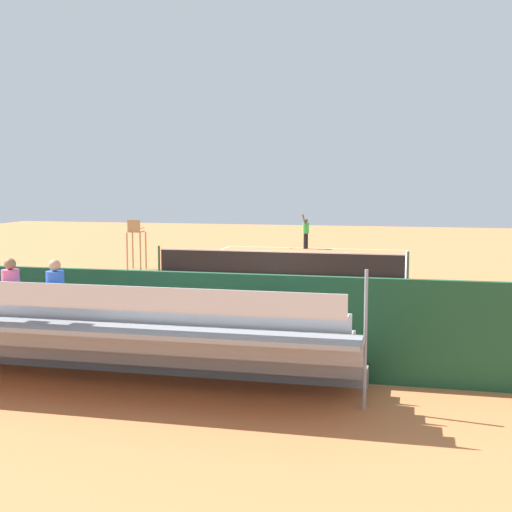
% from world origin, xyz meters
% --- Properties ---
extents(ground_plane, '(60.00, 60.00, 0.00)m').
position_xyz_m(ground_plane, '(0.00, 0.00, 0.00)').
color(ground_plane, '#D17542').
extents(court_line_markings, '(10.10, 22.20, 0.01)m').
position_xyz_m(court_line_markings, '(0.00, -0.04, 0.00)').
color(court_line_markings, white).
rests_on(court_line_markings, ground).
extents(tennis_net, '(10.30, 0.10, 1.07)m').
position_xyz_m(tennis_net, '(0.00, 0.00, 0.50)').
color(tennis_net, black).
rests_on(tennis_net, ground).
extents(backdrop_wall, '(18.00, 0.16, 2.00)m').
position_xyz_m(backdrop_wall, '(0.00, 14.00, 1.00)').
color(backdrop_wall, '#1E4C2D').
rests_on(backdrop_wall, ground).
extents(bleacher_stand, '(9.06, 2.40, 2.48)m').
position_xyz_m(bleacher_stand, '(0.16, 15.37, 0.95)').
color(bleacher_stand, gray).
rests_on(bleacher_stand, ground).
extents(umpire_chair, '(0.67, 0.67, 2.14)m').
position_xyz_m(umpire_chair, '(6.20, -0.17, 1.31)').
color(umpire_chair, '#A88456').
rests_on(umpire_chair, ground).
extents(courtside_bench, '(1.80, 0.40, 0.93)m').
position_xyz_m(courtside_bench, '(-2.77, 13.27, 0.56)').
color(courtside_bench, '#33383D').
rests_on(courtside_bench, ground).
extents(equipment_bag, '(0.90, 0.36, 0.36)m').
position_xyz_m(equipment_bag, '(-0.72, 13.40, 0.18)').
color(equipment_bag, '#334C8C').
rests_on(equipment_bag, ground).
extents(tennis_player, '(0.47, 0.55, 1.93)m').
position_xyz_m(tennis_player, '(0.52, -10.61, 1.02)').
color(tennis_player, black).
rests_on(tennis_player, ground).
extents(tennis_racket, '(0.31, 0.57, 0.03)m').
position_xyz_m(tennis_racket, '(1.34, -10.81, 0.01)').
color(tennis_racket, black).
rests_on(tennis_racket, ground).
extents(tennis_ball_near, '(0.07, 0.07, 0.07)m').
position_xyz_m(tennis_ball_near, '(2.94, -6.69, 0.03)').
color(tennis_ball_near, '#CCDB33').
rests_on(tennis_ball_near, ground).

